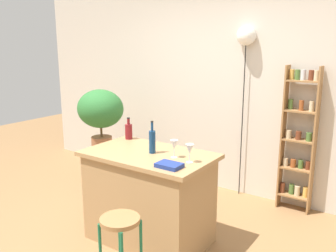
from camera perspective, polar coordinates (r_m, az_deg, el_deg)
back_wall at (r=4.68m, az=9.27°, el=6.63°), size 6.40×0.10×2.80m
kitchen_counter at (r=3.55m, az=-3.00°, el=-11.19°), size 1.22×0.74×0.90m
bar_stool at (r=2.86m, az=-7.57°, el=-17.35°), size 0.30×0.30×0.64m
spice_shelf at (r=4.31m, az=20.06°, el=-2.00°), size 0.37×0.16×1.68m
plant_stool at (r=5.03m, az=-10.33°, el=-6.58°), size 0.30×0.30×0.48m
potted_plant at (r=4.83m, az=-10.70°, el=2.29°), size 0.64×0.57×0.84m
bottle_soda_blue at (r=3.87m, az=-6.28°, el=-0.79°), size 0.08×0.08×0.24m
bottle_wine_red at (r=3.35m, az=-2.53°, el=-2.41°), size 0.06×0.06×0.31m
wine_glass_left at (r=3.21m, az=0.98°, el=-3.06°), size 0.07×0.07×0.16m
wine_glass_center at (r=3.08m, az=3.48°, el=-3.76°), size 0.07×0.07×0.16m
cookbook at (r=2.99m, az=0.20°, el=-6.27°), size 0.21×0.15×0.03m
pendant_globe_light at (r=4.44m, az=12.36°, el=13.61°), size 0.23×0.23×2.11m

